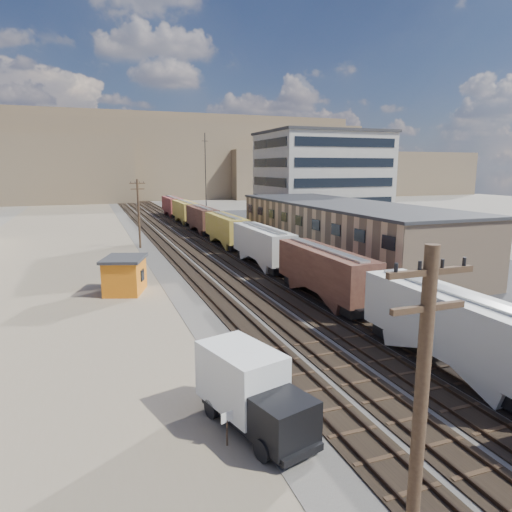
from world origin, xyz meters
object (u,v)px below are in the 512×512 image
object	(u,v)px
box_truck	(251,390)
maintenance_shed	(125,275)
freight_train	(242,235)
utility_pole_south	(418,445)
utility_pole_north	(139,212)
parked_car_blue	(286,223)

from	to	relation	value
box_truck	maintenance_shed	world-z (taller)	box_truck
freight_train	box_truck	distance (m)	41.43
utility_pole_south	utility_pole_north	size ratio (longest dim) A/B	1.00
box_truck	utility_pole_north	bearing A→B (deg)	89.48
utility_pole_south	utility_pole_north	distance (m)	60.00
freight_train	box_truck	size ratio (longest dim) A/B	17.36
utility_pole_north	parked_car_blue	xyz separation A→B (m)	(30.26, 15.87, -4.58)
utility_pole_south	box_truck	bearing A→B (deg)	92.51
utility_pole_south	parked_car_blue	distance (m)	81.81
freight_train	maintenance_shed	world-z (taller)	freight_train
box_truck	parked_car_blue	size ratio (longest dim) A/B	1.34
freight_train	box_truck	world-z (taller)	freight_train
freight_train	utility_pole_south	world-z (taller)	utility_pole_south
freight_train	parked_car_blue	distance (m)	31.85
freight_train	maintenance_shed	distance (m)	21.52
maintenance_shed	parked_car_blue	size ratio (longest dim) A/B	1.08
utility_pole_south	maintenance_shed	bearing A→B (deg)	96.40
box_truck	parked_car_blue	world-z (taller)	box_truck
freight_train	utility_pole_south	xyz separation A→B (m)	(-12.30, -49.65, 2.50)
utility_pole_north	utility_pole_south	bearing A→B (deg)	-90.00
box_truck	utility_pole_south	bearing A→B (deg)	-87.49
utility_pole_south	parked_car_blue	world-z (taller)	utility_pole_south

